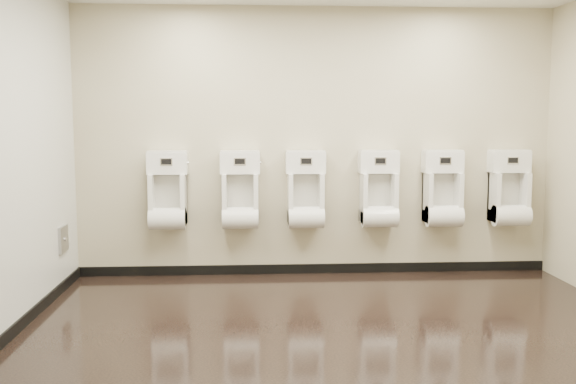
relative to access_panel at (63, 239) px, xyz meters
name	(u,v)px	position (x,y,z in m)	size (l,w,h in m)	color
ground	(337,324)	(2.48, -1.20, -0.50)	(5.00, 3.50, 0.00)	black
back_wall	(316,142)	(2.48, 0.55, 0.90)	(5.00, 0.02, 2.80)	#BAB295
front_wall	(387,167)	(2.48, -2.95, 0.90)	(5.00, 0.02, 2.80)	#BAB295
left_wall	(11,151)	(-0.02, -1.20, 0.90)	(0.02, 3.50, 2.80)	#BAB295
tile_overlay_left	(11,151)	(-0.01, -1.20, 0.90)	(0.01, 3.50, 2.80)	silver
skirting_back	(315,269)	(2.48, 0.54, -0.45)	(5.00, 0.02, 0.10)	black
skirting_left	(21,324)	(-0.01, -1.20, -0.45)	(0.02, 3.50, 0.10)	black
access_panel	(63,239)	(0.00, 0.00, 0.00)	(0.04, 0.25, 0.25)	#9E9EA3
urinal_0	(168,196)	(0.95, 0.41, 0.36)	(0.42, 0.32, 0.78)	silver
urinal_1	(240,196)	(1.69, 0.41, 0.36)	(0.42, 0.32, 0.78)	silver
urinal_2	(306,195)	(2.37, 0.41, 0.36)	(0.42, 0.32, 0.78)	silver
urinal_3	(379,195)	(3.13, 0.41, 0.36)	(0.42, 0.32, 0.78)	silver
urinal_4	(443,194)	(3.81, 0.41, 0.36)	(0.42, 0.32, 0.78)	silver
urinal_5	(509,194)	(4.53, 0.41, 0.36)	(0.42, 0.32, 0.78)	silver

